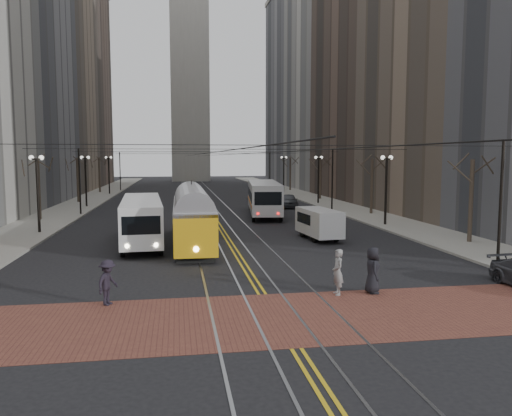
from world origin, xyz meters
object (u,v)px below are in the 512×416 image
object	(u,v)px
transit_bus	(142,221)
pedestrian_a	(373,270)
rear_bus	(264,199)
clock_tower	(189,29)
sedan_grey	(289,201)
streetcar	(192,222)
cargo_van	(319,224)
pedestrian_d	(108,282)
pedestrian_b	(338,272)

from	to	relation	value
transit_bus	pedestrian_a	bearing A→B (deg)	-57.41
transit_bus	rear_bus	size ratio (longest dim) A/B	0.94
rear_bus	transit_bus	bearing A→B (deg)	-120.44
clock_tower	sedan_grey	bearing A→B (deg)	-82.29
transit_bus	streetcar	size ratio (longest dim) A/B	0.93
cargo_van	pedestrian_a	distance (m)	13.88
rear_bus	pedestrian_d	world-z (taller)	rear_bus
cargo_van	sedan_grey	size ratio (longest dim) A/B	1.04
cargo_van	pedestrian_b	distance (m)	14.14
sedan_grey	pedestrian_a	distance (m)	36.08
streetcar	sedan_grey	bearing A→B (deg)	63.14
transit_bus	pedestrian_d	xyz separation A→B (m)	(-0.36, -14.32, -0.58)
transit_bus	pedestrian_a	size ratio (longest dim) A/B	6.02
clock_tower	cargo_van	distance (m)	96.48
pedestrian_b	pedestrian_d	size ratio (longest dim) A/B	1.08
streetcar	pedestrian_b	bearing A→B (deg)	-66.40
sedan_grey	pedestrian_a	size ratio (longest dim) A/B	2.34
streetcar	rear_bus	world-z (taller)	rear_bus
clock_tower	sedan_grey	xyz separation A→B (m)	(9.16, -67.71, -35.18)
transit_bus	streetcar	distance (m)	3.61
clock_tower	rear_bus	bearing A→B (deg)	-86.18
pedestrian_b	rear_bus	bearing A→B (deg)	176.92
rear_bus	cargo_van	size ratio (longest dim) A/B	2.63
pedestrian_d	pedestrian_b	bearing A→B (deg)	-64.04
streetcar	pedestrian_b	xyz separation A→B (m)	(5.60, -12.92, -0.53)
transit_bus	cargo_van	world-z (taller)	transit_bus
clock_tower	rear_bus	world-z (taller)	clock_tower
clock_tower	streetcar	bearing A→B (deg)	-91.58
sedan_grey	pedestrian_a	xyz separation A→B (m)	(-4.53, -35.79, 0.21)
clock_tower	cargo_van	size ratio (longest dim) A/B	13.77
clock_tower	pedestrian_a	distance (m)	109.34
rear_bus	streetcar	bearing A→B (deg)	-108.85
pedestrian_a	pedestrian_d	xyz separation A→B (m)	(-10.82, 0.00, -0.09)
sedan_grey	pedestrian_a	world-z (taller)	pedestrian_a
transit_bus	rear_bus	bearing A→B (deg)	49.37
streetcar	pedestrian_d	xyz separation A→B (m)	(-3.69, -12.92, -0.60)
rear_bus	pedestrian_d	distance (m)	30.76
rear_bus	sedan_grey	distance (m)	8.31
streetcar	cargo_van	world-z (taller)	streetcar
pedestrian_d	rear_bus	bearing A→B (deg)	4.63
cargo_van	pedestrian_d	bearing A→B (deg)	-137.76
clock_tower	cargo_van	bearing A→B (deg)	-85.98
streetcar	clock_tower	bearing A→B (deg)	88.58
cargo_van	transit_bus	bearing A→B (deg)	171.86
streetcar	sedan_grey	size ratio (longest dim) A/B	2.78
sedan_grey	rear_bus	bearing A→B (deg)	-112.73
rear_bus	pedestrian_a	size ratio (longest dim) A/B	6.41
cargo_van	pedestrian_a	world-z (taller)	cargo_van
sedan_grey	pedestrian_b	xyz separation A→B (m)	(-6.06, -35.79, 0.19)
clock_tower	pedestrian_b	size ratio (longest dim) A/B	34.42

